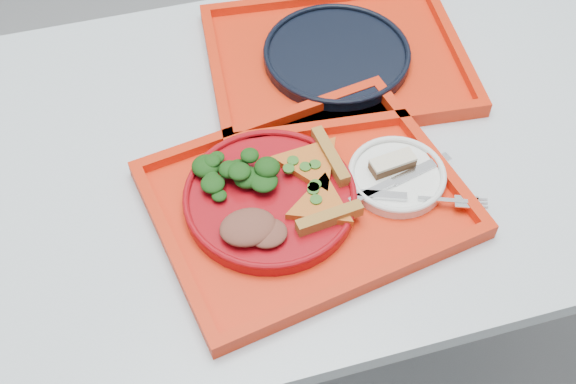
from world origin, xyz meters
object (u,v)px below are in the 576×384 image
object	(u,v)px
tray_far	(336,62)
dessert_bar	(393,163)
dinner_plate	(270,200)
navy_plate	(337,56)
tray_main	(307,203)

from	to	relation	value
tray_far	dessert_bar	world-z (taller)	dessert_bar
dinner_plate	navy_plate	size ratio (longest dim) A/B	1.00
tray_far	navy_plate	bearing A→B (deg)	-84.95
tray_main	dinner_plate	xyz separation A→B (m)	(-0.05, 0.01, 0.02)
tray_main	dinner_plate	world-z (taller)	dinner_plate
tray_main	tray_far	world-z (taller)	same
tray_far	dinner_plate	size ratio (longest dim) A/B	1.73
dessert_bar	dinner_plate	bearing A→B (deg)	174.07
navy_plate	dessert_bar	distance (m)	0.27
dinner_plate	dessert_bar	world-z (taller)	dessert_bar
tray_far	dessert_bar	bearing A→B (deg)	-84.69
tray_main	dessert_bar	bearing A→B (deg)	-3.55
tray_main	tray_far	distance (m)	0.32
navy_plate	tray_far	bearing A→B (deg)	90.00
dinner_plate	dessert_bar	xyz separation A→B (m)	(0.20, 0.01, 0.01)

